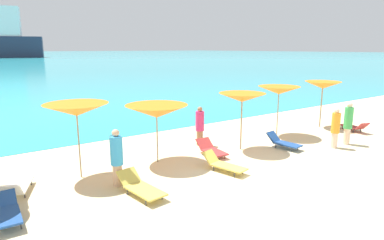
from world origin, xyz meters
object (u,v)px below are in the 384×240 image
at_px(lounge_chair_3, 16,187).
at_px(lounge_chair_5, 6,211).
at_px(umbrella_3, 242,98).
at_px(beachgoer_1, 200,125).
at_px(umbrella_1, 76,110).
at_px(umbrella_5, 323,85).
at_px(umbrella_2, 157,111).
at_px(beachgoer_2, 335,127).
at_px(umbrella_4, 279,90).
at_px(lounge_chair_4, 354,126).
at_px(beachgoer_3, 117,157).
at_px(lounge_chair_6, 224,164).
at_px(lounge_chair_2, 140,187).
at_px(lounge_chair_1, 211,149).
at_px(lounge_chair_0, 283,142).
at_px(beachgoer_0, 348,122).

height_order(lounge_chair_3, lounge_chair_5, lounge_chair_3).
bearing_deg(lounge_chair_3, umbrella_3, -163.04).
xyz_separation_m(lounge_chair_5, beachgoer_1, (7.54, 2.54, 0.60)).
xyz_separation_m(umbrella_1, umbrella_5, (12.37, -0.18, -0.00)).
bearing_deg(umbrella_2, beachgoer_2, -20.94).
bearing_deg(umbrella_4, umbrella_2, -179.34).
distance_m(umbrella_3, beachgoer_2, 4.11).
bearing_deg(umbrella_2, lounge_chair_4, -8.84).
distance_m(umbrella_1, beachgoer_3, 1.96).
height_order(umbrella_3, lounge_chair_6, umbrella_3).
height_order(lounge_chair_3, lounge_chair_4, lounge_chair_3).
bearing_deg(umbrella_3, beachgoer_1, 125.29).
distance_m(umbrella_1, umbrella_5, 12.37).
xyz_separation_m(lounge_chair_6, beachgoer_2, (5.50, -0.56, 0.63)).
relative_size(lounge_chair_5, beachgoer_1, 0.89).
xyz_separation_m(umbrella_2, lounge_chair_5, (-5.02, -1.68, -1.60)).
relative_size(lounge_chair_4, lounge_chair_5, 1.03).
xyz_separation_m(umbrella_2, umbrella_4, (6.46, 0.07, 0.27)).
bearing_deg(lounge_chair_2, lounge_chair_1, 15.41).
relative_size(lounge_chair_4, lounge_chair_6, 0.93).
distance_m(lounge_chair_6, beachgoer_2, 5.56).
bearing_deg(beachgoer_3, beachgoer_2, -70.88).
height_order(umbrella_5, beachgoer_2, umbrella_5).
xyz_separation_m(umbrella_5, lounge_chair_5, (-14.67, -1.63, -1.92)).
bearing_deg(lounge_chair_0, lounge_chair_5, 172.84).
relative_size(umbrella_3, beachgoer_1, 1.39).
xyz_separation_m(umbrella_3, lounge_chair_1, (-1.48, 0.06, -1.89)).
bearing_deg(umbrella_5, beachgoer_1, 172.71).
distance_m(lounge_chair_5, beachgoer_1, 7.98).
relative_size(umbrella_3, lounge_chair_2, 1.32).
xyz_separation_m(umbrella_4, lounge_chair_3, (-11.07, -0.25, -1.90)).
bearing_deg(beachgoer_2, lounge_chair_4, 28.70).
xyz_separation_m(umbrella_1, lounge_chair_0, (7.82, -1.59, -1.94)).
relative_size(umbrella_3, lounge_chair_1, 1.53).
height_order(lounge_chair_0, beachgoer_0, beachgoer_0).
distance_m(umbrella_5, lounge_chair_1, 7.85).
bearing_deg(lounge_chair_3, lounge_chair_5, 94.64).
xyz_separation_m(umbrella_3, lounge_chair_4, (6.70, -1.02, -1.88)).
bearing_deg(beachgoer_3, lounge_chair_3, 97.50).
bearing_deg(lounge_chair_0, lounge_chair_6, -179.08).
bearing_deg(beachgoer_1, lounge_chair_3, -123.39).
relative_size(umbrella_1, lounge_chair_5, 1.62).
xyz_separation_m(umbrella_2, lounge_chair_3, (-4.61, -0.17, -1.63)).
relative_size(umbrella_3, lounge_chair_6, 1.41).
bearing_deg(lounge_chair_0, beachgoer_3, 169.26).
relative_size(lounge_chair_1, lounge_chair_5, 1.02).
distance_m(lounge_chair_1, beachgoer_2, 5.29).
distance_m(lounge_chair_0, lounge_chair_6, 3.78).
bearing_deg(umbrella_1, lounge_chair_0, -11.47).
xyz_separation_m(umbrella_3, lounge_chair_0, (1.56, -0.88, -1.87)).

